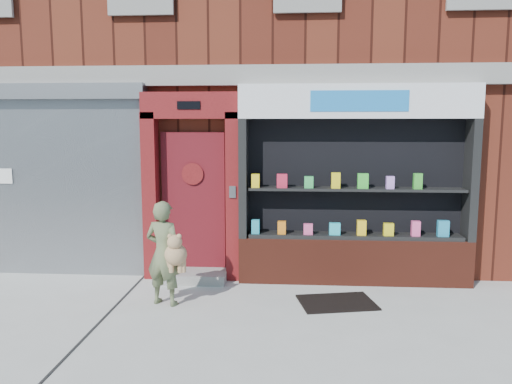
{
  "coord_description": "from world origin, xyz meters",
  "views": [
    {
      "loc": [
        0.77,
        -5.73,
        2.41
      ],
      "look_at": [
        0.31,
        1.0,
        1.5
      ],
      "focal_mm": 35.0,
      "sensor_mm": 36.0,
      "label": 1
    }
  ],
  "objects": [
    {
      "name": "ground",
      "position": [
        0.0,
        0.0,
        0.0
      ],
      "size": [
        80.0,
        80.0,
        0.0
      ],
      "primitive_type": "plane",
      "color": "#9E9E99",
      "rests_on": "ground"
    },
    {
      "name": "building",
      "position": [
        -0.0,
        5.99,
        4.0
      ],
      "size": [
        12.0,
        8.16,
        8.0
      ],
      "color": "#4B1A11",
      "rests_on": "ground"
    },
    {
      "name": "shutter_bay",
      "position": [
        -3.0,
        1.93,
        1.72
      ],
      "size": [
        3.1,
        0.3,
        3.04
      ],
      "color": "gray",
      "rests_on": "ground"
    },
    {
      "name": "red_door_bay",
      "position": [
        -0.75,
        1.86,
        1.46
      ],
      "size": [
        1.52,
        0.58,
        2.9
      ],
      "color": "#580F11",
      "rests_on": "ground"
    },
    {
      "name": "pharmacy_bay",
      "position": [
        1.75,
        1.81,
        1.37
      ],
      "size": [
        3.5,
        0.41,
        3.0
      ],
      "color": "#5B2115",
      "rests_on": "ground"
    },
    {
      "name": "woman",
      "position": [
        -0.88,
        0.65,
        0.71
      ],
      "size": [
        0.63,
        0.47,
        1.42
      ],
      "color": "#5D6844",
      "rests_on": "ground"
    },
    {
      "name": "doormat",
      "position": [
        1.42,
        0.85,
        0.01
      ],
      "size": [
        1.12,
        0.89,
        0.02
      ],
      "primitive_type": "cube",
      "rotation": [
        0.0,
        0.0,
        0.21
      ],
      "color": "black",
      "rests_on": "ground"
    }
  ]
}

